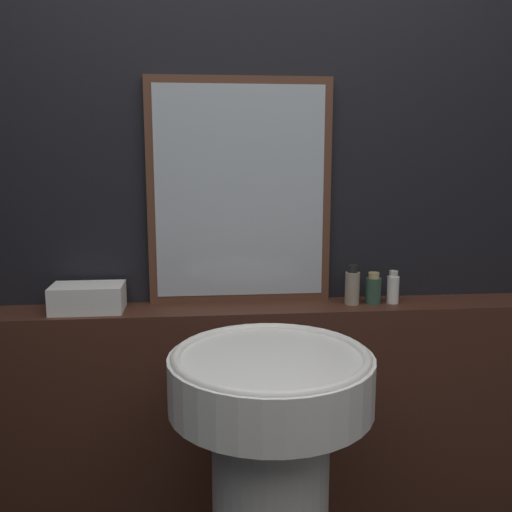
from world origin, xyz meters
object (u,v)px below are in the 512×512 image
object	(u,v)px
conditioner_bottle	(373,289)
shampoo_bottle	(352,286)
lotion_bottle	(393,288)
towel_stack	(88,298)
pedestal_sink	(270,495)
mirror	(240,192)

from	to	relation	value
conditioner_bottle	shampoo_bottle	bearing A→B (deg)	180.00
conditioner_bottle	lotion_bottle	xyz separation A→B (m)	(0.07, 0.00, 0.00)
towel_stack	pedestal_sink	bearing A→B (deg)	-41.76
shampoo_bottle	conditioner_bottle	size ratio (longest dim) A/B	1.25
pedestal_sink	towel_stack	xyz separation A→B (m)	(-0.51, 0.46, 0.40)
towel_stack	lotion_bottle	xyz separation A→B (m)	(0.97, 0.00, 0.01)
mirror	towel_stack	size ratio (longest dim) A/B	3.28
mirror	lotion_bottle	xyz separation A→B (m)	(0.49, -0.07, -0.31)
pedestal_sink	lotion_bottle	size ratio (longest dim) A/B	8.90
pedestal_sink	shampoo_bottle	bearing A→B (deg)	54.94
towel_stack	shampoo_bottle	xyz separation A→B (m)	(0.83, 0.00, 0.02)
lotion_bottle	mirror	bearing A→B (deg)	171.70
shampoo_bottle	conditioner_bottle	world-z (taller)	shampoo_bottle
pedestal_sink	mirror	size ratio (longest dim) A/B	1.33
towel_stack	lotion_bottle	size ratio (longest dim) A/B	2.04
shampoo_bottle	conditioner_bottle	distance (m)	0.07
pedestal_sink	towel_stack	size ratio (longest dim) A/B	4.37
mirror	shampoo_bottle	size ratio (longest dim) A/B	5.59
mirror	shampoo_bottle	xyz separation A→B (m)	(0.36, -0.07, -0.30)
shampoo_bottle	towel_stack	bearing A→B (deg)	180.00
towel_stack	shampoo_bottle	size ratio (longest dim) A/B	1.70
towel_stack	mirror	bearing A→B (deg)	8.56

